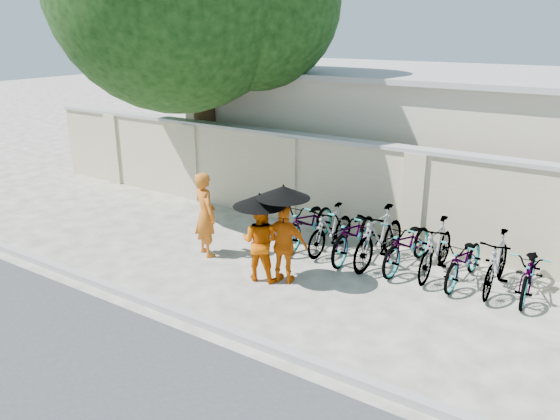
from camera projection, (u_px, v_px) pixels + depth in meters
The scene contains 18 objects.
ground at pixel (244, 278), 10.00m from camera, with size 80.00×80.00×0.00m, color beige.
kerb at pixel (179, 313), 8.64m from camera, with size 40.00×0.16×0.12m, color #989898.
compound_wall at pixel (370, 192), 11.69m from camera, with size 20.00×0.30×2.00m, color beige.
building_behind at pixel (470, 140), 13.98m from camera, with size 14.00×6.00×3.20m, color beige.
monk_left at pixel (205, 214), 10.76m from camera, with size 0.62×0.41×1.71m, color #C26017.
monk_center at pixel (260, 242), 9.73m from camera, with size 0.71×0.55×1.45m, color #C95102.
parasol_center at pixel (259, 200), 9.39m from camera, with size 0.93×0.93×0.81m.
monk_right at pixel (285, 245), 9.61m from camera, with size 0.85×0.35×1.45m, color #D55A09.
parasol_right at pixel (283, 192), 9.21m from camera, with size 0.93×0.93×1.00m.
bike_0 at pixel (309, 222), 11.34m from camera, with size 0.67×1.92×1.01m, color #9397B1.
bike_1 at pixel (331, 229), 11.03m from camera, with size 0.46×1.62×0.97m, color #9397B1.
bike_2 at pixel (355, 233), 10.75m from camera, with size 0.68×1.94×1.02m, color #9397B1.
bike_3 at pixel (379, 237), 10.41m from camera, with size 0.53×1.88×1.13m, color #9397B1.
bike_4 at pixel (408, 244), 10.26m from camera, with size 0.65×1.87×0.98m, color #9397B1.
bike_5 at pixel (436, 248), 9.96m from camera, with size 0.50×1.76×1.06m, color #9397B1.
bike_6 at pixel (464, 260), 9.67m from camera, with size 0.59×1.68×0.88m, color #9397B1.
bike_7 at pixel (497, 262), 9.39m from camera, with size 0.48×1.71×1.03m, color #9397B1.
bike_8 at pixel (530, 272), 9.19m from camera, with size 0.60×1.72×0.90m, color #9397B1.
Camera 1 is at (5.56, -7.21, 4.37)m, focal length 35.00 mm.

